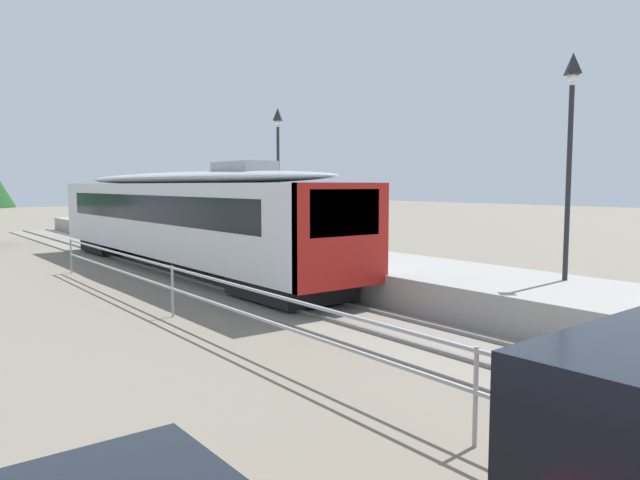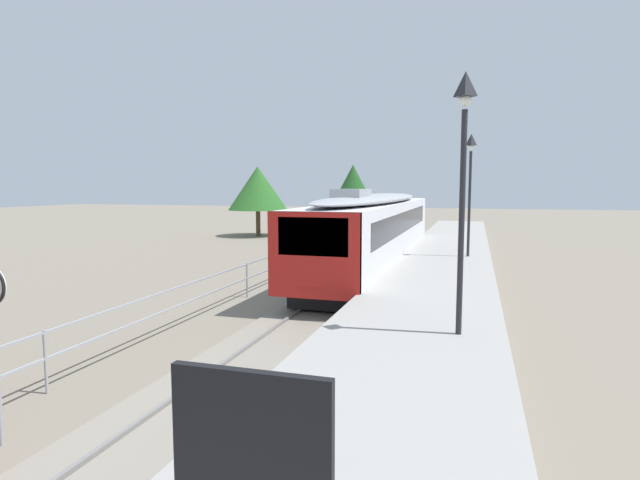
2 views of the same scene
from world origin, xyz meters
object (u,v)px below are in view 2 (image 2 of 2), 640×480
Objects in this scene: commuter_train at (375,226)px; platform_lamp_far_end at (470,172)px; platform_lamp_mid_platform at (464,154)px; platform_notice_board at (251,441)px.

platform_lamp_far_end reaches higher than commuter_train.
commuter_train is 13.56m from platform_lamp_mid_platform.
platform_lamp_far_end reaches higher than platform_notice_board.
platform_lamp_mid_platform is at bearing -71.55° from commuter_train.
commuter_train is 3.58× the size of platform_lamp_mid_platform.
commuter_train is 3.58× the size of platform_lamp_far_end.
commuter_train is at bearing 108.45° from platform_lamp_mid_platform.
platform_lamp_mid_platform is 1.00× the size of platform_lamp_far_end.
platform_lamp_mid_platform is 12.54m from platform_lamp_far_end.
platform_lamp_far_end is at bearing -1.45° from commuter_train.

